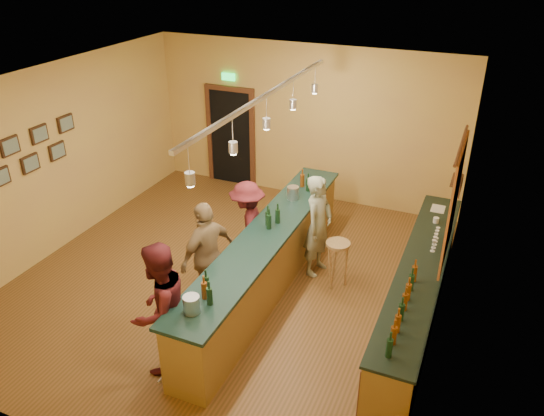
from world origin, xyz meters
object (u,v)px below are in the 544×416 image
at_px(back_counter, 418,291).
at_px(tasting_bar, 267,257).
at_px(customer_b, 208,255).
at_px(customer_c, 248,226).
at_px(bartender, 318,226).
at_px(customer_a, 160,309).
at_px(bar_stool, 338,250).

distance_m(back_counter, tasting_bar, 2.29).
height_order(customer_b, customer_c, customer_b).
bearing_deg(bartender, customer_c, 116.05).
bearing_deg(back_counter, customer_c, 174.37).
distance_m(tasting_bar, customer_c, 0.74).
bearing_deg(customer_c, customer_a, -17.06).
distance_m(customer_b, customer_c, 1.12).
bearing_deg(customer_a, tasting_bar, 172.90).
bearing_deg(back_counter, customer_a, -141.71).
relative_size(back_counter, bar_stool, 5.76).
xyz_separation_m(customer_a, bar_stool, (1.52, 2.59, -0.26)).
relative_size(bartender, customer_b, 1.01).
bearing_deg(customer_a, customer_c, -172.16).
xyz_separation_m(bartender, bar_stool, (0.42, -0.26, -0.21)).
height_order(back_counter, customer_c, customer_c).
relative_size(tasting_bar, customer_b, 3.00).
bearing_deg(customer_c, bartender, 90.07).
bearing_deg(tasting_bar, customer_a, -104.94).
relative_size(bartender, customer_c, 1.10).
distance_m(customer_c, bar_stool, 1.53).
distance_m(customer_b, bar_stool, 2.03).
relative_size(bartender, customer_a, 0.95).
distance_m(customer_a, customer_b, 1.41).
xyz_separation_m(tasting_bar, customer_b, (-0.67, -0.65, 0.24)).
bearing_deg(customer_c, bar_stool, 75.90).
relative_size(back_counter, tasting_bar, 0.89).
xyz_separation_m(tasting_bar, bar_stool, (0.97, 0.54, 0.04)).
distance_m(bartender, customer_c, 1.15).
relative_size(tasting_bar, bartender, 2.96).
bearing_deg(tasting_bar, customer_b, -135.53).
distance_m(tasting_bar, bartender, 1.00).
xyz_separation_m(back_counter, bar_stool, (-1.31, 0.36, 0.16)).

